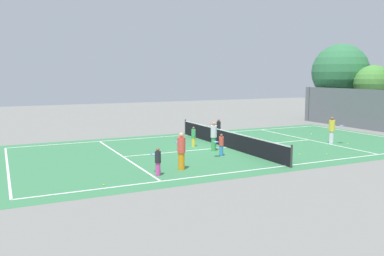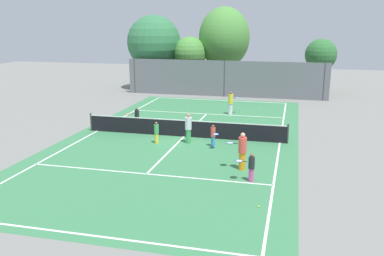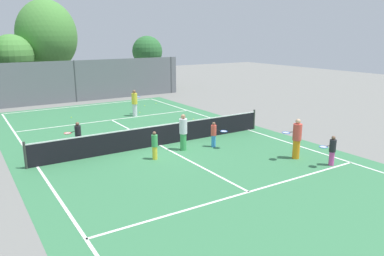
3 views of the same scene
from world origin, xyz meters
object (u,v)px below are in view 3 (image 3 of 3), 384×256
(player_2, at_px, (155,145))
(player_6, at_px, (214,134))
(player_3, at_px, (297,138))
(player_4, at_px, (332,150))
(tennis_ball_6, at_px, (193,119))
(tennis_ball_1, at_px, (196,125))
(tennis_ball_3, at_px, (71,117))
(tennis_ball_0, at_px, (140,112))
(player_0, at_px, (135,103))
(player_1, at_px, (78,136))
(tennis_ball_4, at_px, (156,103))
(player_5, at_px, (183,132))
(ball_crate, at_px, (165,133))
(tennis_ball_5, at_px, (145,106))

(player_2, relative_size, player_6, 1.02)
(player_3, distance_m, player_4, 1.49)
(player_3, height_order, tennis_ball_6, player_3)
(tennis_ball_1, relative_size, tennis_ball_3, 1.00)
(player_2, height_order, tennis_ball_0, player_2)
(player_2, bearing_deg, tennis_ball_1, 40.68)
(player_0, xyz_separation_m, tennis_ball_3, (-3.64, 1.67, -0.85))
(player_1, height_order, tennis_ball_4, player_1)
(player_2, bearing_deg, tennis_ball_0, 69.14)
(player_1, xyz_separation_m, player_5, (4.03, -2.59, 0.18))
(tennis_ball_1, relative_size, tennis_ball_4, 1.00)
(tennis_ball_3, relative_size, tennis_ball_6, 1.00)
(player_6, bearing_deg, ball_crate, 111.38)
(player_4, bearing_deg, player_6, 118.51)
(player_1, bearing_deg, player_4, -43.33)
(player_0, height_order, player_2, player_0)
(player_2, xyz_separation_m, tennis_ball_3, (-0.82, 10.05, -0.59))
(player_0, height_order, tennis_ball_1, player_0)
(player_2, bearing_deg, player_3, -31.38)
(ball_crate, xyz_separation_m, tennis_ball_1, (2.73, 1.19, -0.15))
(player_4, distance_m, tennis_ball_0, 13.77)
(tennis_ball_5, bearing_deg, tennis_ball_1, -90.22)
(ball_crate, height_order, tennis_ball_6, ball_crate)
(player_2, relative_size, tennis_ball_0, 18.42)
(tennis_ball_5, height_order, tennis_ball_6, same)
(tennis_ball_1, height_order, tennis_ball_5, same)
(tennis_ball_0, relative_size, tennis_ball_1, 1.00)
(tennis_ball_0, bearing_deg, player_5, -101.68)
(player_6, xyz_separation_m, tennis_ball_0, (0.32, 9.01, -0.59))
(player_4, xyz_separation_m, player_5, (-3.95, 4.94, 0.21))
(player_0, height_order, player_4, player_0)
(player_3, height_order, tennis_ball_3, player_3)
(player_4, relative_size, tennis_ball_5, 18.58)
(player_1, xyz_separation_m, tennis_ball_0, (5.82, 6.06, -0.64))
(ball_crate, distance_m, tennis_ball_3, 7.69)
(player_2, xyz_separation_m, ball_crate, (2.05, 2.92, -0.44))
(player_6, distance_m, tennis_ball_0, 9.03)
(ball_crate, bearing_deg, tennis_ball_3, 111.94)
(player_0, height_order, tennis_ball_4, player_0)
(player_5, bearing_deg, ball_crate, 81.60)
(tennis_ball_3, relative_size, tennis_ball_5, 1.00)
(player_5, distance_m, tennis_ball_1, 4.85)
(tennis_ball_3, bearing_deg, player_0, -24.67)
(ball_crate, height_order, tennis_ball_0, ball_crate)
(player_1, height_order, tennis_ball_5, player_1)
(player_3, bearing_deg, ball_crate, 116.82)
(player_2, relative_size, player_3, 0.70)
(player_5, relative_size, tennis_ball_3, 25.26)
(tennis_ball_1, bearing_deg, tennis_ball_0, 104.64)
(tennis_ball_4, bearing_deg, ball_crate, -114.36)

